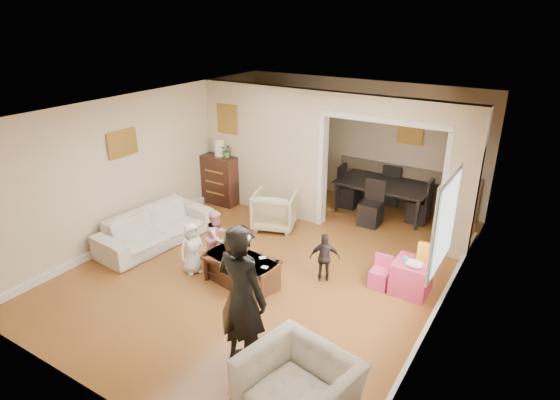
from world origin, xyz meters
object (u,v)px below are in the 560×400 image
Objects in this scene: adult_person at (242,297)px; cyan_cup at (406,259)px; armchair_back at (275,210)px; table_lamp at (220,148)px; coffee_table at (241,270)px; dresser at (221,179)px; child_toddler at (325,257)px; coffee_cup at (244,259)px; child_kneel_a at (192,248)px; child_kneel_b at (217,237)px; sofa at (156,228)px; dining_table at (382,199)px; play_table at (411,277)px; armchair_front at (298,390)px.

cyan_cup is at bearing -110.72° from adult_person.
armchair_back is 1.93m from table_lamp.
armchair_back is at bearing 107.72° from coffee_table.
dresser reaches higher than child_toddler.
dresser reaches higher than cyan_cup.
armchair_back is 3.81m from adult_person.
coffee_cup is at bearing 91.01° from armchair_back.
coffee_table is at bearing -153.91° from cyan_cup.
cyan_cup is 0.09× the size of child_kneel_a.
child_toddler is (1.75, 0.45, -0.07)m from child_kneel_b.
table_lamp is at bearing 0.00° from dresser.
child_toddler is (3.13, 0.49, 0.09)m from sofa.
child_kneel_b is at bearing 156.80° from coffee_table.
dresser reaches higher than sofa.
armchair_back is 0.43× the size of dining_table.
armchair_back is 0.44× the size of adult_person.
play_table is at bearing -60.14° from dining_table.
coffee_cup is (0.10, -0.05, 0.26)m from coffee_table.
adult_person is (3.15, -1.66, 0.60)m from sofa.
cyan_cup is 1.21m from child_toddler.
cyan_cup is 0.04× the size of dining_table.
play_table is (2.20, 1.18, -0.22)m from coffee_cup.
sofa is 2.36m from table_lamp.
cyan_cup is (0.18, 2.85, 0.19)m from armchair_front.
adult_person reaches higher than coffee_cup.
sofa is 22.19× the size of coffee_cup.
coffee_table is at bearing -46.42° from table_lamp.
table_lamp is 0.42× the size of child_kneel_a.
armchair_front is at bearing -95.50° from play_table.
sofa is 4.55m from dining_table.
dresser is at bearing 146.71° from armchair_front.
dresser reaches higher than child_kneel_b.
dresser is 5.09m from adult_person.
table_lamp is 4.50× the size of cyan_cup.
dining_table is 2.20× the size of child_kneel_a.
table_lamp is (-1.66, 0.44, 0.88)m from armchair_back.
sofa is 2.00× the size of dresser.
armchair_back is 2.24× the size of table_lamp.
child_kneel_b is at bearing 156.37° from coffee_cup.
child_kneel_a is 2.10m from child_toddler.
adult_person is (-0.96, 0.37, 0.56)m from armchair_front.
coffee_cup is at bearing -122.08° from child_kneel_b.
dining_table is (0.80, 3.73, -0.14)m from coffee_cup.
armchair_front is at bearing 162.96° from adult_person.
armchair_back is at bearing -64.35° from child_toddler.
adult_person is 2.21m from child_toddler.
adult_person reaches higher than dresser.
child_kneel_b is at bearing 68.66° from armchair_back.
coffee_cup is 1.20× the size of cyan_cup.
armchair_front is at bearing -110.53° from sofa.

